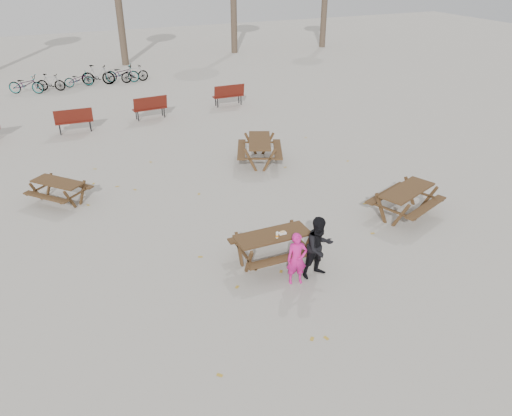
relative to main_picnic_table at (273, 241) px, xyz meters
name	(u,v)px	position (x,y,z in m)	size (l,w,h in m)	color
ground	(272,261)	(0.00, 0.00, -0.59)	(80.00, 80.00, 0.00)	gray
main_picnic_table	(273,241)	(0.00, 0.00, 0.00)	(1.80, 1.45, 0.78)	#372314
food_tray	(282,233)	(0.22, -0.07, 0.21)	(0.18, 0.11, 0.04)	white
bread_roll	(282,232)	(0.22, -0.07, 0.25)	(0.14, 0.06, 0.05)	tan
soda_bottle	(277,235)	(0.02, -0.19, 0.26)	(0.07, 0.07, 0.17)	silver
child	(297,259)	(0.14, -0.98, 0.05)	(0.46, 0.30, 1.27)	#CB197E
adult	(319,247)	(0.73, -0.93, 0.18)	(0.74, 0.58, 1.52)	black
picnic_table_east	(405,202)	(4.50, 0.66, -0.18)	(1.88, 1.51, 0.81)	#372314
picnic_table_north	(59,192)	(-4.48, 5.48, -0.25)	(1.57, 1.27, 0.68)	#372314
picnic_table_far	(260,151)	(2.29, 5.93, -0.17)	(1.92, 1.55, 0.83)	#372314
park_bench_row	(115,111)	(-1.65, 12.50, -0.07)	(12.31, 1.67, 1.03)	maroon
bicycle_row	(87,78)	(-1.97, 19.62, -0.10)	(7.46, 1.76, 1.09)	black
fallen_leaves	(251,213)	(0.50, 2.50, -0.58)	(11.00, 11.00, 0.01)	#AB8629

